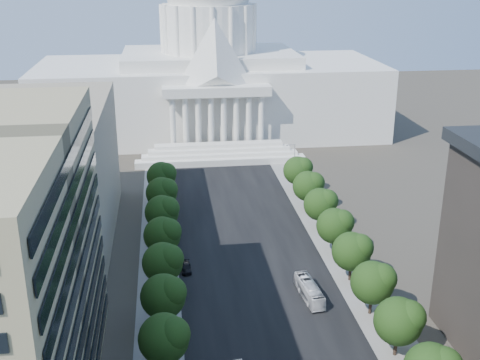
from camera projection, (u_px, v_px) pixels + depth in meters
name	position (u px, v px, depth m)	size (l,w,h in m)	color
road_asphalt	(246.00, 245.00, 131.91)	(30.00, 260.00, 0.01)	black
sidewalk_left	(159.00, 249.00, 129.64)	(8.00, 260.00, 0.02)	gray
sidewalk_right	(330.00, 240.00, 134.18)	(8.00, 260.00, 0.02)	gray
capitol	(210.00, 77.00, 213.55)	(120.00, 56.00, 73.00)	white
office_block_left_far	(21.00, 174.00, 130.38)	(38.00, 52.00, 30.00)	gray
tree_l_d	(166.00, 338.00, 88.26)	(7.79, 7.60, 9.97)	#33261C
tree_l_e	(165.00, 295.00, 99.44)	(7.79, 7.60, 9.97)	#33261C
tree_l_f	(164.00, 262.00, 110.63)	(7.79, 7.60, 9.97)	#33261C
tree_l_g	(164.00, 234.00, 121.82)	(7.79, 7.60, 9.97)	#33261C
tree_l_h	(163.00, 211.00, 133.01)	(7.79, 7.60, 9.97)	#33261C
tree_l_i	(163.00, 192.00, 144.20)	(7.79, 7.60, 9.97)	#33261C
tree_l_j	(163.00, 175.00, 155.39)	(7.79, 7.60, 9.97)	#33261C
tree_r_d	(401.00, 320.00, 92.56)	(7.79, 7.60, 9.97)	#33261C
tree_r_e	(375.00, 281.00, 103.75)	(7.79, 7.60, 9.97)	#33261C
tree_r_f	(354.00, 250.00, 114.94)	(7.79, 7.60, 9.97)	#33261C
tree_r_g	(336.00, 225.00, 126.12)	(7.79, 7.60, 9.97)	#33261C
tree_r_h	(322.00, 203.00, 137.31)	(7.79, 7.60, 9.97)	#33261C
tree_r_i	(309.00, 185.00, 148.50)	(7.79, 7.60, 9.97)	#33261C
tree_r_j	(299.00, 170.00, 159.69)	(7.79, 7.60, 9.97)	#33261C
streetlight_c	(383.00, 284.00, 104.33)	(2.61, 0.44, 9.00)	gray
streetlight_d	(342.00, 225.00, 127.64)	(2.61, 0.44, 9.00)	gray
streetlight_e	(313.00, 184.00, 150.95)	(2.61, 0.44, 9.00)	gray
streetlight_f	(293.00, 155.00, 174.26)	(2.61, 0.44, 9.00)	gray
car_dark_b	(186.00, 268.00, 120.39)	(1.97, 4.85, 1.41)	black
city_bus	(309.00, 291.00, 110.42)	(2.57, 11.00, 3.06)	silver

